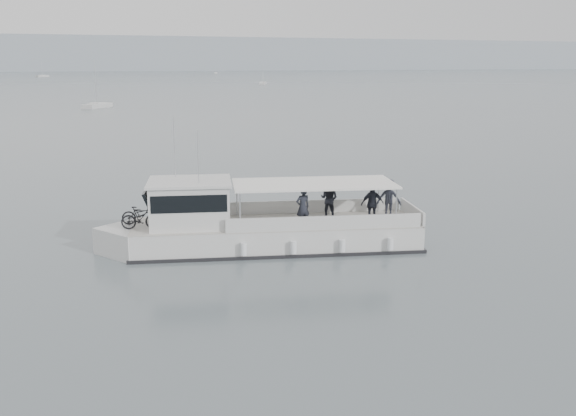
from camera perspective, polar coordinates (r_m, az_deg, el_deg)
name	(u,v)px	position (r m, az deg, el deg)	size (l,w,h in m)	color
ground	(384,257)	(25.08, 8.52, -4.31)	(1400.00, 1400.00, 0.00)	slate
headland	(52,54)	(580.97, -20.25, 12.74)	(1400.00, 90.00, 28.00)	#939EA8
tour_boat	(248,227)	(25.70, -3.55, -1.70)	(12.98, 5.80, 5.44)	silver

